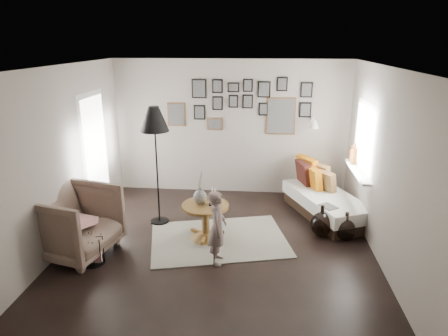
# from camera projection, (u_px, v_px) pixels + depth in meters

# --- Properties ---
(ground) EXTENTS (4.80, 4.80, 0.00)m
(ground) POSITION_uv_depth(u_px,v_px,m) (217.00, 250.00, 5.84)
(ground) COLOR black
(ground) RESTS_ON ground
(wall_back) EXTENTS (4.50, 0.00, 4.50)m
(wall_back) POSITION_uv_depth(u_px,v_px,m) (231.00, 128.00, 7.71)
(wall_back) COLOR gray
(wall_back) RESTS_ON ground
(wall_front) EXTENTS (4.50, 0.00, 4.50)m
(wall_front) POSITION_uv_depth(u_px,v_px,m) (183.00, 256.00, 3.17)
(wall_front) COLOR gray
(wall_front) RESTS_ON ground
(wall_left) EXTENTS (0.00, 4.80, 4.80)m
(wall_left) POSITION_uv_depth(u_px,v_px,m) (59.00, 161.00, 5.64)
(wall_left) COLOR gray
(wall_left) RESTS_ON ground
(wall_right) EXTENTS (0.00, 4.80, 4.80)m
(wall_right) POSITION_uv_depth(u_px,v_px,m) (387.00, 170.00, 5.24)
(wall_right) COLOR gray
(wall_right) RESTS_ON ground
(ceiling) EXTENTS (4.80, 4.80, 0.00)m
(ceiling) POSITION_uv_depth(u_px,v_px,m) (216.00, 67.00, 5.04)
(ceiling) COLOR white
(ceiling) RESTS_ON wall_back
(door_left) EXTENTS (0.00, 2.14, 2.14)m
(door_left) POSITION_uv_depth(u_px,v_px,m) (96.00, 154.00, 6.85)
(door_left) COLOR white
(door_left) RESTS_ON wall_left
(window_right) EXTENTS (0.15, 1.32, 1.30)m
(window_right) POSITION_uv_depth(u_px,v_px,m) (356.00, 166.00, 6.63)
(window_right) COLOR white
(window_right) RESTS_ON wall_right
(gallery_wall) EXTENTS (2.74, 0.03, 1.08)m
(gallery_wall) POSITION_uv_depth(u_px,v_px,m) (246.00, 106.00, 7.53)
(gallery_wall) COLOR brown
(gallery_wall) RESTS_ON wall_back
(wall_sconce) EXTENTS (0.18, 0.36, 0.16)m
(wall_sconce) POSITION_uv_depth(u_px,v_px,m) (314.00, 124.00, 7.27)
(wall_sconce) COLOR white
(wall_sconce) RESTS_ON wall_back
(rug) EXTENTS (2.32, 1.87, 0.01)m
(rug) POSITION_uv_depth(u_px,v_px,m) (219.00, 239.00, 6.14)
(rug) COLOR beige
(rug) RESTS_ON ground
(pedestal_table) EXTENTS (0.72, 0.72, 0.56)m
(pedestal_table) POSITION_uv_depth(u_px,v_px,m) (206.00, 223.00, 6.10)
(pedestal_table) COLOR brown
(pedestal_table) RESTS_ON ground
(vase) EXTENTS (0.20, 0.20, 0.51)m
(vase) POSITION_uv_depth(u_px,v_px,m) (200.00, 194.00, 5.98)
(vase) COLOR black
(vase) RESTS_ON pedestal_table
(candles) EXTENTS (0.12, 0.12, 0.27)m
(candles) POSITION_uv_depth(u_px,v_px,m) (213.00, 197.00, 5.96)
(candles) COLOR black
(candles) RESTS_ON pedestal_table
(daybed) EXTENTS (1.42, 1.94, 0.88)m
(daybed) POSITION_uv_depth(u_px,v_px,m) (325.00, 199.00, 6.96)
(daybed) COLOR black
(daybed) RESTS_ON ground
(magazine_on_daybed) EXTENTS (0.31, 0.33, 0.01)m
(magazine_on_daybed) POSITION_uv_depth(u_px,v_px,m) (328.00, 206.00, 6.32)
(magazine_on_daybed) COLOR black
(magazine_on_daybed) RESTS_ON daybed
(armchair) EXTENTS (1.29, 1.27, 0.97)m
(armchair) POSITION_uv_depth(u_px,v_px,m) (74.00, 222.00, 5.61)
(armchair) COLOR brown
(armchair) RESTS_ON ground
(armchair_cushion) EXTENTS (0.55, 0.56, 0.20)m
(armchair_cushion) POSITION_uv_depth(u_px,v_px,m) (76.00, 221.00, 5.66)
(armchair_cushion) COLOR white
(armchair_cushion) RESTS_ON armchair
(floor_lamp) EXTENTS (0.46, 0.46, 1.96)m
(floor_lamp) POSITION_uv_depth(u_px,v_px,m) (154.00, 124.00, 6.21)
(floor_lamp) COLOR black
(floor_lamp) RESTS_ON ground
(magazine_basket) EXTENTS (0.38, 0.38, 0.39)m
(magazine_basket) POSITION_uv_depth(u_px,v_px,m) (92.00, 250.00, 5.44)
(magazine_basket) COLOR black
(magazine_basket) RESTS_ON ground
(demijohn_large) EXTENTS (0.34, 0.34, 0.50)m
(demijohn_large) POSITION_uv_depth(u_px,v_px,m) (321.00, 224.00, 6.21)
(demijohn_large) COLOR black
(demijohn_large) RESTS_ON ground
(demijohn_small) EXTENTS (0.30, 0.30, 0.46)m
(demijohn_small) POSITION_uv_depth(u_px,v_px,m) (346.00, 230.00, 6.07)
(demijohn_small) COLOR black
(demijohn_small) RESTS_ON ground
(child) EXTENTS (0.25, 0.38, 1.05)m
(child) POSITION_uv_depth(u_px,v_px,m) (217.00, 228.00, 5.36)
(child) COLOR #6D5A56
(child) RESTS_ON ground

